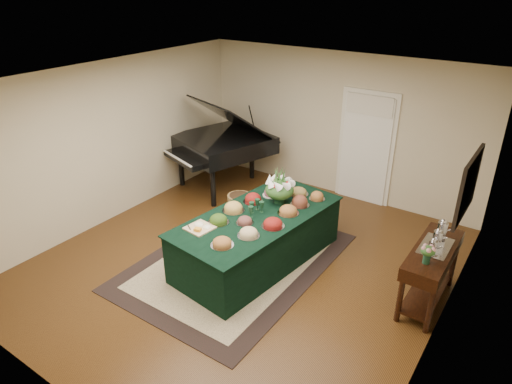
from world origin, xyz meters
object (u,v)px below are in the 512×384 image
Objects in this scene: floral_centerpiece at (280,186)px; mahogany_sideboard at (432,261)px; grand_piano at (223,143)px; buffet_table at (258,238)px.

mahogany_sideboard is at bearing -1.56° from floral_centerpiece.
grand_piano is 4.61m from mahogany_sideboard.
floral_centerpiece is (0.04, 0.52, 0.65)m from buffet_table.
grand_piano is at bearing 138.74° from buffet_table.
grand_piano is (-2.05, 1.80, 0.54)m from buffet_table.
buffet_table is at bearing -169.03° from mahogany_sideboard.
grand_piano reaches higher than buffet_table.
floral_centerpiece is at bearing 85.43° from buffet_table.
grand_piano is (-2.09, 1.28, -0.12)m from floral_centerpiece.
buffet_table is 2.07× the size of mahogany_sideboard.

